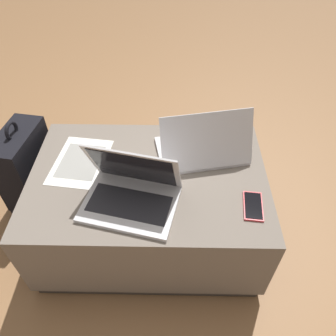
# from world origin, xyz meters

# --- Properties ---
(ground_plane) EXTENTS (14.00, 14.00, 0.00)m
(ground_plane) POSITION_xyz_m (0.00, 0.00, 0.00)
(ground_plane) COLOR olive
(ottoman) EXTENTS (0.96, 0.66, 0.41)m
(ottoman) POSITION_xyz_m (0.00, 0.00, 0.21)
(ottoman) COLOR #3D3832
(ottoman) RESTS_ON ground_plane
(laptop_near) EXTENTS (0.39, 0.32, 0.24)m
(laptop_near) POSITION_xyz_m (-0.05, -0.13, 0.46)
(laptop_near) COLOR silver
(laptop_near) RESTS_ON ottoman
(laptop_far) EXTENTS (0.41, 0.30, 0.23)m
(laptop_far) POSITION_xyz_m (0.23, 0.12, 0.46)
(laptop_far) COLOR silver
(laptop_far) RESTS_ON ottoman
(cell_phone) EXTENTS (0.08, 0.14, 0.01)m
(cell_phone) POSITION_xyz_m (0.40, -0.15, 0.41)
(cell_phone) COLOR red
(cell_phone) RESTS_ON ottoman
(backpack) EXTENTS (0.23, 0.31, 0.52)m
(backpack) POSITION_xyz_m (-0.61, 0.19, 0.22)
(backpack) COLOR black
(backpack) RESTS_ON ground_plane
(paper_sheet) EXTENTS (0.24, 0.32, 0.00)m
(paper_sheet) POSITION_xyz_m (-0.29, 0.07, 0.41)
(paper_sheet) COLOR silver
(paper_sheet) RESTS_ON ottoman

